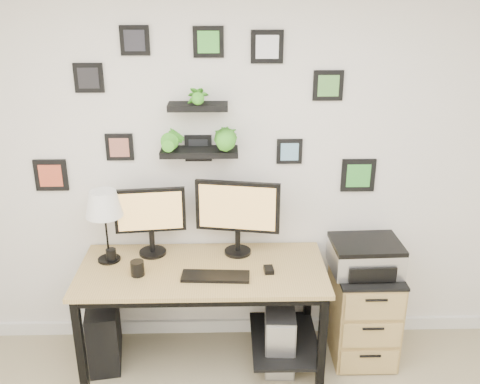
{
  "coord_description": "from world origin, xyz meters",
  "views": [
    {
      "loc": [
        -0.12,
        -1.4,
        2.48
      ],
      "look_at": [
        -0.04,
        1.83,
        1.2
      ],
      "focal_mm": 40.0,
      "sensor_mm": 36.0,
      "label": 1
    }
  ],
  "objects_px": {
    "desk": "(208,282)",
    "table_lamp": "(104,205)",
    "mug": "(137,268)",
    "monitor_left": "(150,217)",
    "pc_tower_black": "(104,331)",
    "pc_tower_grey": "(279,333)",
    "monitor_right": "(238,212)",
    "file_cabinet": "(363,312)",
    "printer": "(365,256)"
  },
  "relations": [
    {
      "from": "desk",
      "to": "table_lamp",
      "type": "bearing_deg",
      "value": 172.27
    },
    {
      "from": "table_lamp",
      "to": "mug",
      "type": "bearing_deg",
      "value": -42.19
    },
    {
      "from": "monitor_left",
      "to": "pc_tower_black",
      "type": "height_order",
      "value": "monitor_left"
    },
    {
      "from": "mug",
      "to": "pc_tower_grey",
      "type": "relative_size",
      "value": 0.21
    },
    {
      "from": "monitor_right",
      "to": "pc_tower_grey",
      "type": "xyz_separation_m",
      "value": [
        0.28,
        -0.18,
        -0.84
      ]
    },
    {
      "from": "monitor_right",
      "to": "table_lamp",
      "type": "xyz_separation_m",
      "value": [
        -0.86,
        -0.07,
        0.09
      ]
    },
    {
      "from": "mug",
      "to": "monitor_left",
      "type": "bearing_deg",
      "value": 78.08
    },
    {
      "from": "file_cabinet",
      "to": "printer",
      "type": "bearing_deg",
      "value": 170.06
    },
    {
      "from": "desk",
      "to": "monitor_right",
      "type": "relative_size",
      "value": 2.87
    },
    {
      "from": "desk",
      "to": "monitor_left",
      "type": "xyz_separation_m",
      "value": [
        -0.38,
        0.17,
        0.4
      ]
    },
    {
      "from": "table_lamp",
      "to": "pc_tower_black",
      "type": "distance_m",
      "value": 0.92
    },
    {
      "from": "monitor_right",
      "to": "pc_tower_black",
      "type": "xyz_separation_m",
      "value": [
        -0.93,
        -0.13,
        -0.83
      ]
    },
    {
      "from": "table_lamp",
      "to": "pc_tower_black",
      "type": "bearing_deg",
      "value": -141.38
    },
    {
      "from": "pc_tower_black",
      "to": "monitor_right",
      "type": "bearing_deg",
      "value": -1.24
    },
    {
      "from": "monitor_left",
      "to": "monitor_right",
      "type": "relative_size",
      "value": 0.85
    },
    {
      "from": "mug",
      "to": "pc_tower_black",
      "type": "xyz_separation_m",
      "value": [
        -0.29,
        0.14,
        -0.57
      ]
    },
    {
      "from": "monitor_right",
      "to": "mug",
      "type": "height_order",
      "value": "monitor_right"
    },
    {
      "from": "monitor_left",
      "to": "pc_tower_black",
      "type": "relative_size",
      "value": 1.05
    },
    {
      "from": "desk",
      "to": "monitor_left",
      "type": "bearing_deg",
      "value": 156.15
    },
    {
      "from": "mug",
      "to": "pc_tower_grey",
      "type": "distance_m",
      "value": 1.09
    },
    {
      "from": "pc_tower_black",
      "to": "printer",
      "type": "bearing_deg",
      "value": -8.36
    },
    {
      "from": "desk",
      "to": "file_cabinet",
      "type": "relative_size",
      "value": 2.39
    },
    {
      "from": "pc_tower_grey",
      "to": "pc_tower_black",
      "type": "bearing_deg",
      "value": 177.63
    },
    {
      "from": "pc_tower_black",
      "to": "printer",
      "type": "distance_m",
      "value": 1.86
    },
    {
      "from": "desk",
      "to": "file_cabinet",
      "type": "distance_m",
      "value": 1.11
    },
    {
      "from": "monitor_left",
      "to": "printer",
      "type": "xyz_separation_m",
      "value": [
        1.43,
        -0.11,
        -0.25
      ]
    },
    {
      "from": "monitor_right",
      "to": "mug",
      "type": "distance_m",
      "value": 0.74
    },
    {
      "from": "mug",
      "to": "printer",
      "type": "relative_size",
      "value": 0.21
    },
    {
      "from": "desk",
      "to": "table_lamp",
      "type": "relative_size",
      "value": 3.24
    },
    {
      "from": "pc_tower_grey",
      "to": "file_cabinet",
      "type": "bearing_deg",
      "value": 7.36
    },
    {
      "from": "monitor_left",
      "to": "file_cabinet",
      "type": "height_order",
      "value": "monitor_left"
    },
    {
      "from": "table_lamp",
      "to": "mug",
      "type": "xyz_separation_m",
      "value": [
        0.22,
        -0.2,
        -0.35
      ]
    },
    {
      "from": "mug",
      "to": "printer",
      "type": "distance_m",
      "value": 1.5
    },
    {
      "from": "mug",
      "to": "pc_tower_grey",
      "type": "xyz_separation_m",
      "value": [
        0.92,
        0.09,
        -0.58
      ]
    },
    {
      "from": "mug",
      "to": "printer",
      "type": "xyz_separation_m",
      "value": [
        1.49,
        0.17,
        -0.02
      ]
    },
    {
      "from": "table_lamp",
      "to": "printer",
      "type": "relative_size",
      "value": 1.06
    },
    {
      "from": "monitor_right",
      "to": "mug",
      "type": "bearing_deg",
      "value": -156.69
    },
    {
      "from": "printer",
      "to": "monitor_left",
      "type": "bearing_deg",
      "value": 175.75
    },
    {
      "from": "monitor_left",
      "to": "printer",
      "type": "bearing_deg",
      "value": -4.25
    },
    {
      "from": "table_lamp",
      "to": "file_cabinet",
      "type": "bearing_deg",
      "value": -1.03
    },
    {
      "from": "pc_tower_grey",
      "to": "mug",
      "type": "bearing_deg",
      "value": -174.25
    },
    {
      "from": "desk",
      "to": "monitor_right",
      "type": "height_order",
      "value": "monitor_right"
    },
    {
      "from": "printer",
      "to": "desk",
      "type": "bearing_deg",
      "value": -176.64
    },
    {
      "from": "pc_tower_grey",
      "to": "printer",
      "type": "relative_size",
      "value": 0.99
    },
    {
      "from": "pc_tower_black",
      "to": "file_cabinet",
      "type": "height_order",
      "value": "file_cabinet"
    },
    {
      "from": "table_lamp",
      "to": "file_cabinet",
      "type": "height_order",
      "value": "table_lamp"
    },
    {
      "from": "table_lamp",
      "to": "pc_tower_black",
      "type": "height_order",
      "value": "table_lamp"
    },
    {
      "from": "monitor_right",
      "to": "mug",
      "type": "relative_size",
      "value": 5.79
    },
    {
      "from": "monitor_right",
      "to": "printer",
      "type": "xyz_separation_m",
      "value": [
        0.85,
        -0.1,
        -0.29
      ]
    },
    {
      "from": "monitor_right",
      "to": "file_cabinet",
      "type": "xyz_separation_m",
      "value": [
        0.87,
        -0.11,
        -0.72
      ]
    }
  ]
}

